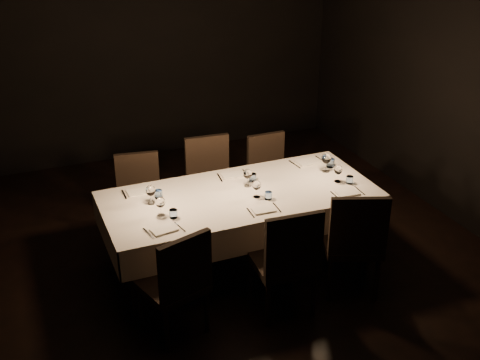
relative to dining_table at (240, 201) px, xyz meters
name	(u,v)px	position (x,y,z in m)	size (l,w,h in m)	color
room	(240,118)	(0.00, 0.00, 0.81)	(5.01, 6.01, 3.01)	black
dining_table	(240,201)	(0.00, 0.00, 0.00)	(2.52, 1.12, 0.76)	black
chair_near_left	(178,280)	(-0.85, -0.78, -0.15)	(0.58, 0.58, 0.97)	black
place_setting_near_left	(165,213)	(-0.78, -0.22, 0.14)	(0.33, 0.40, 0.17)	beige
chair_near_center	(287,258)	(0.07, -0.85, -0.13)	(0.52, 0.52, 1.02)	black
place_setting_near_center	(261,195)	(0.12, -0.22, 0.14)	(0.30, 0.39, 0.17)	beige
chair_near_right	(354,239)	(0.73, -0.81, -0.13)	(0.64, 0.64, 1.03)	black
place_setting_near_right	(344,179)	(0.97, -0.22, 0.14)	(0.31, 0.40, 0.17)	beige
chair_far_left	(140,194)	(-0.76, 0.84, -0.18)	(0.50, 0.50, 0.91)	black
place_setting_far_left	(149,192)	(-0.80, 0.22, 0.15)	(0.32, 0.40, 0.18)	beige
chair_far_center	(210,179)	(0.01, 0.83, -0.15)	(0.50, 0.50, 0.98)	black
place_setting_far_center	(244,175)	(0.13, 0.22, 0.14)	(0.32, 0.40, 0.18)	beige
chair_far_right	(269,171)	(0.70, 0.86, -0.19)	(0.43, 0.43, 0.90)	black
place_setting_far_right	(322,161)	(0.98, 0.22, 0.15)	(0.37, 0.42, 0.20)	beige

